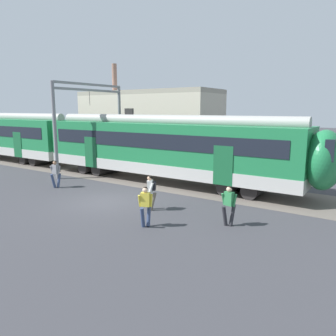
# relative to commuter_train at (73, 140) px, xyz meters

# --- Properties ---
(ground_plane) EXTENTS (160.00, 160.00, 0.00)m
(ground_plane) POSITION_rel_commuter_train_xyz_m (8.80, -5.43, -2.25)
(ground_plane) COLOR #38383D
(track_bed) EXTENTS (80.00, 4.40, 0.01)m
(track_bed) POSITION_rel_commuter_train_xyz_m (-2.48, 0.00, -2.25)
(track_bed) COLOR #605951
(track_bed) RESTS_ON ground
(commuter_train) EXTENTS (38.05, 3.07, 4.73)m
(commuter_train) POSITION_rel_commuter_train_xyz_m (0.00, 0.00, 0.00)
(commuter_train) COLOR #B7B7B2
(commuter_train) RESTS_ON ground
(pedestrian_grey) EXTENTS (0.54, 0.67, 1.67)m
(pedestrian_grey) POSITION_rel_commuter_train_xyz_m (4.14, -4.90, -1.26)
(pedestrian_grey) COLOR navy
(pedestrian_grey) RESTS_ON ground
(pedestrian_white) EXTENTS (0.71, 0.51, 1.67)m
(pedestrian_white) POSITION_rel_commuter_train_xyz_m (11.53, -5.30, -1.26)
(pedestrian_white) COLOR #6B6051
(pedestrian_white) RESTS_ON ground
(pedestrian_yellow) EXTENTS (0.52, 0.71, 1.67)m
(pedestrian_yellow) POSITION_rel_commuter_train_xyz_m (12.71, -7.23, -1.29)
(pedestrian_yellow) COLOR navy
(pedestrian_yellow) RESTS_ON ground
(pedestrian_green) EXTENTS (0.59, 0.62, 1.67)m
(pedestrian_green) POSITION_rel_commuter_train_xyz_m (15.44, -5.26, -1.29)
(pedestrian_green) COLOR #28282D
(pedestrian_green) RESTS_ON ground
(catenary_gantry) EXTENTS (0.24, 6.64, 6.53)m
(catenary_gantry) POSITION_rel_commuter_train_xyz_m (2.06, 0.00, 2.06)
(catenary_gantry) COLOR gray
(catenary_gantry) RESTS_ON ground
(background_building) EXTENTS (14.08, 5.00, 9.20)m
(background_building) POSITION_rel_commuter_train_xyz_m (1.05, 8.40, 0.95)
(background_building) COLOR beige
(background_building) RESTS_ON ground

